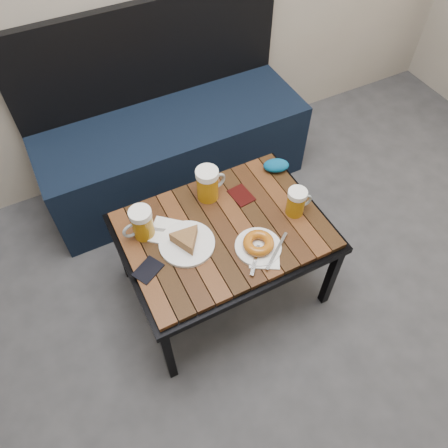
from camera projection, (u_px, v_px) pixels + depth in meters
name	position (u px, v px, depth m)	size (l,w,h in m)	color
bench	(172.00, 144.00, 2.37)	(1.40, 0.50, 0.95)	black
cafe_table	(224.00, 235.00, 1.81)	(0.84, 0.62, 0.47)	black
beer_mug_left	(142.00, 223.00, 1.70)	(0.13, 0.09, 0.14)	#A9710D
beer_mug_centre	(208.00, 184.00, 1.82)	(0.14, 0.11, 0.15)	#A9710D
beer_mug_right	(297.00, 202.00, 1.77)	(0.12, 0.08, 0.13)	#A9710D
plate_pie	(187.00, 241.00, 1.70)	(0.22, 0.22, 0.06)	white
plate_bagel	(258.00, 245.00, 1.69)	(0.23, 0.21, 0.05)	white
napkin_left	(167.00, 231.00, 1.75)	(0.18, 0.18, 0.01)	white
napkin_right	(264.00, 258.00, 1.68)	(0.15, 0.14, 0.01)	white
passport_navy	(148.00, 270.00, 1.65)	(0.08, 0.11, 0.01)	black
passport_burgundy	(241.00, 195.00, 1.88)	(0.08, 0.11, 0.01)	black
knit_pouch	(276.00, 165.00, 1.95)	(0.12, 0.08, 0.05)	navy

